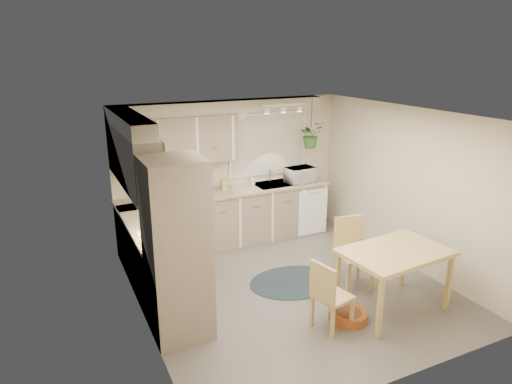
# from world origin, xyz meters

# --- Properties ---
(floor) EXTENTS (4.20, 4.20, 0.00)m
(floor) POSITION_xyz_m (0.00, 0.00, 0.00)
(floor) COLOR #605954
(floor) RESTS_ON ground
(ceiling) EXTENTS (4.20, 4.20, 0.00)m
(ceiling) POSITION_xyz_m (0.00, 0.00, 2.40)
(ceiling) COLOR silver
(ceiling) RESTS_ON wall_back
(wall_back) EXTENTS (4.00, 0.04, 2.40)m
(wall_back) POSITION_xyz_m (0.00, 2.10, 1.20)
(wall_back) COLOR beige
(wall_back) RESTS_ON floor
(wall_front) EXTENTS (4.00, 0.04, 2.40)m
(wall_front) POSITION_xyz_m (0.00, -2.10, 1.20)
(wall_front) COLOR beige
(wall_front) RESTS_ON floor
(wall_left) EXTENTS (0.04, 4.20, 2.40)m
(wall_left) POSITION_xyz_m (-2.00, 0.00, 1.20)
(wall_left) COLOR beige
(wall_left) RESTS_ON floor
(wall_right) EXTENTS (0.04, 4.20, 2.40)m
(wall_right) POSITION_xyz_m (2.00, 0.00, 1.20)
(wall_right) COLOR beige
(wall_right) RESTS_ON floor
(base_cab_left) EXTENTS (0.60, 1.85, 0.90)m
(base_cab_left) POSITION_xyz_m (-1.70, 0.88, 0.45)
(base_cab_left) COLOR gray
(base_cab_left) RESTS_ON floor
(base_cab_back) EXTENTS (3.60, 0.60, 0.90)m
(base_cab_back) POSITION_xyz_m (-0.20, 1.80, 0.45)
(base_cab_back) COLOR gray
(base_cab_back) RESTS_ON floor
(counter_left) EXTENTS (0.64, 1.89, 0.04)m
(counter_left) POSITION_xyz_m (-1.69, 0.88, 0.92)
(counter_left) COLOR tan
(counter_left) RESTS_ON base_cab_left
(counter_back) EXTENTS (3.64, 0.64, 0.04)m
(counter_back) POSITION_xyz_m (-0.20, 1.79, 0.92)
(counter_back) COLOR tan
(counter_back) RESTS_ON base_cab_back
(oven_stack) EXTENTS (0.65, 0.65, 2.10)m
(oven_stack) POSITION_xyz_m (-1.68, -0.38, 1.05)
(oven_stack) COLOR gray
(oven_stack) RESTS_ON floor
(wall_oven_face) EXTENTS (0.02, 0.56, 0.58)m
(wall_oven_face) POSITION_xyz_m (-1.35, -0.38, 1.05)
(wall_oven_face) COLOR white
(wall_oven_face) RESTS_ON oven_stack
(upper_cab_left) EXTENTS (0.35, 2.00, 0.75)m
(upper_cab_left) POSITION_xyz_m (-1.82, 1.00, 1.83)
(upper_cab_left) COLOR gray
(upper_cab_left) RESTS_ON wall_left
(upper_cab_back) EXTENTS (2.00, 0.35, 0.75)m
(upper_cab_back) POSITION_xyz_m (-1.00, 1.93, 1.83)
(upper_cab_back) COLOR gray
(upper_cab_back) RESTS_ON wall_back
(soffit_left) EXTENTS (0.30, 2.00, 0.20)m
(soffit_left) POSITION_xyz_m (-1.85, 1.00, 2.30)
(soffit_left) COLOR beige
(soffit_left) RESTS_ON wall_left
(soffit_back) EXTENTS (3.60, 0.30, 0.20)m
(soffit_back) POSITION_xyz_m (-0.20, 1.95, 2.30)
(soffit_back) COLOR beige
(soffit_back) RESTS_ON wall_back
(cooktop) EXTENTS (0.52, 0.58, 0.02)m
(cooktop) POSITION_xyz_m (-1.68, 0.30, 0.94)
(cooktop) COLOR white
(cooktop) RESTS_ON counter_left
(range_hood) EXTENTS (0.40, 0.60, 0.14)m
(range_hood) POSITION_xyz_m (-1.70, 0.30, 1.40)
(range_hood) COLOR white
(range_hood) RESTS_ON upper_cab_left
(window_blinds) EXTENTS (1.40, 0.02, 1.00)m
(window_blinds) POSITION_xyz_m (0.70, 2.07, 1.60)
(window_blinds) COLOR beige
(window_blinds) RESTS_ON wall_back
(window_frame) EXTENTS (1.50, 0.02, 1.10)m
(window_frame) POSITION_xyz_m (0.70, 2.08, 1.60)
(window_frame) COLOR silver
(window_frame) RESTS_ON wall_back
(sink) EXTENTS (0.70, 0.48, 0.10)m
(sink) POSITION_xyz_m (0.70, 1.80, 0.90)
(sink) COLOR #9FA1A6
(sink) RESTS_ON counter_back
(dishwasher_front) EXTENTS (0.58, 0.02, 0.83)m
(dishwasher_front) POSITION_xyz_m (1.30, 1.49, 0.42)
(dishwasher_front) COLOR white
(dishwasher_front) RESTS_ON base_cab_back
(track_light_bar) EXTENTS (0.80, 0.04, 0.04)m
(track_light_bar) POSITION_xyz_m (0.70, 1.55, 2.33)
(track_light_bar) COLOR white
(track_light_bar) RESTS_ON ceiling
(wall_clock) EXTENTS (0.30, 0.03, 0.30)m
(wall_clock) POSITION_xyz_m (0.15, 2.07, 2.18)
(wall_clock) COLOR gold
(wall_clock) RESTS_ON wall_back
(dining_table) EXTENTS (1.36, 0.97, 0.82)m
(dining_table) POSITION_xyz_m (0.89, -1.03, 0.41)
(dining_table) COLOR tan
(dining_table) RESTS_ON floor
(chair_left) EXTENTS (0.48, 0.48, 0.87)m
(chair_left) POSITION_xyz_m (-0.02, -1.04, 0.43)
(chair_left) COLOR tan
(chair_left) RESTS_ON floor
(chair_back) EXTENTS (0.51, 0.51, 0.98)m
(chair_back) POSITION_xyz_m (0.82, -0.34, 0.49)
(chair_back) COLOR tan
(chair_back) RESTS_ON floor
(braided_rug) EXTENTS (1.42, 1.14, 0.01)m
(braided_rug) POSITION_xyz_m (0.13, 0.09, 0.01)
(braided_rug) COLOR black
(braided_rug) RESTS_ON floor
(pet_bed) EXTENTS (0.54, 0.54, 0.11)m
(pet_bed) POSITION_xyz_m (0.25, -1.00, 0.05)
(pet_bed) COLOR #B05923
(pet_bed) RESTS_ON floor
(microwave) EXTENTS (0.51, 0.32, 0.33)m
(microwave) POSITION_xyz_m (1.14, 1.70, 1.11)
(microwave) COLOR white
(microwave) RESTS_ON counter_back
(soap_bottle) EXTENTS (0.11, 0.18, 0.08)m
(soap_bottle) POSITION_xyz_m (0.33, 1.95, 0.98)
(soap_bottle) COLOR white
(soap_bottle) RESTS_ON counter_back
(hanging_plant) EXTENTS (0.45, 0.49, 0.35)m
(hanging_plant) POSITION_xyz_m (1.33, 1.70, 1.73)
(hanging_plant) COLOR #2A5F26
(hanging_plant) RESTS_ON ceiling
(coffee_maker) EXTENTS (0.20, 0.24, 0.33)m
(coffee_maker) POSITION_xyz_m (-1.11, 1.80, 1.11)
(coffee_maker) COLOR black
(coffee_maker) RESTS_ON counter_back
(toaster) EXTENTS (0.28, 0.20, 0.16)m
(toaster) POSITION_xyz_m (-0.67, 1.82, 1.02)
(toaster) COLOR #9FA1A6
(toaster) RESTS_ON counter_back
(knife_block) EXTENTS (0.09, 0.09, 0.20)m
(knife_block) POSITION_xyz_m (-0.24, 1.85, 1.04)
(knife_block) COLOR tan
(knife_block) RESTS_ON counter_back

